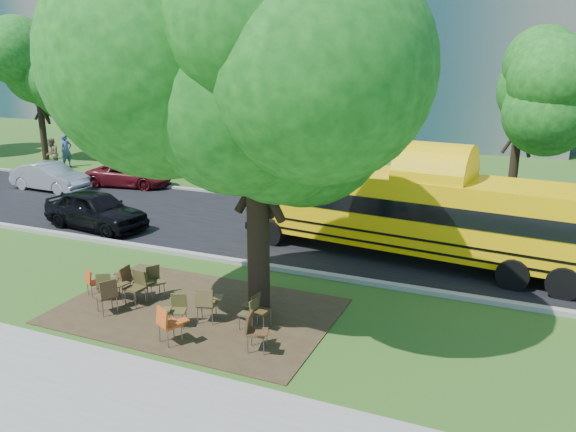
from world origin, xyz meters
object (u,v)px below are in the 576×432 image
at_px(chair_12, 259,308).
at_px(bg_car_red, 131,175).
at_px(main_tree, 256,83).
at_px(chair_2, 108,293).
at_px(chair_1, 93,280).
at_px(chair_3, 135,284).
at_px(chair_10, 153,279).
at_px(pedestrian_b, 52,154).
at_px(chair_9, 142,282).
at_px(pedestrian_a, 66,151).
at_px(chair_7, 255,329).
at_px(chair_6, 250,310).
at_px(bg_car_silver, 50,177).
at_px(chair_4, 168,322).
at_px(school_bus, 429,213).
at_px(chair_0, 105,283).
at_px(chair_8, 122,279).
at_px(chair_11, 207,301).
at_px(chair_5, 177,307).
at_px(black_car, 96,210).

xyz_separation_m(chair_12, bg_car_red, (-12.82, 11.44, 0.09)).
height_order(main_tree, chair_2, main_tree).
bearing_deg(chair_1, chair_3, 30.29).
bearing_deg(bg_car_red, chair_10, -148.25).
xyz_separation_m(chair_1, pedestrian_b, (-14.94, 13.46, 0.43)).
distance_m(chair_9, pedestrian_a, 21.44).
xyz_separation_m(chair_7, chair_12, (-0.42, 1.10, -0.05)).
bearing_deg(chair_6, chair_7, -144.70).
height_order(chair_6, bg_car_silver, bg_car_silver).
xyz_separation_m(main_tree, chair_7, (0.81, -1.89, -5.19)).
bearing_deg(chair_4, school_bus, 85.42).
bearing_deg(chair_12, chair_0, -80.03).
xyz_separation_m(chair_4, chair_8, (-2.59, 1.61, 0.02)).
bearing_deg(chair_3, pedestrian_a, -34.26).
relative_size(chair_1, chair_4, 0.85).
bearing_deg(bg_car_silver, chair_11, -120.53).
bearing_deg(chair_5, chair_6, 177.72).
height_order(chair_3, black_car, black_car).
distance_m(chair_4, pedestrian_b, 23.65).
distance_m(chair_3, black_car, 7.65).
xyz_separation_m(school_bus, chair_6, (-3.05, -6.47, -1.10)).
relative_size(chair_8, pedestrian_b, 0.53).
distance_m(school_bus, pedestrian_b, 23.86).
bearing_deg(chair_12, chair_6, -33.77).
bearing_deg(chair_6, pedestrian_a, 57.32).
bearing_deg(chair_2, pedestrian_b, 77.37).
bearing_deg(black_car, school_bus, -76.28).
distance_m(chair_3, chair_5, 1.84).
xyz_separation_m(bg_car_red, pedestrian_b, (-7.07, 1.87, 0.31)).
height_order(chair_2, chair_10, chair_2).
height_order(chair_9, chair_11, chair_11).
bearing_deg(bg_car_red, chair_7, -142.28).
distance_m(chair_5, chair_6, 1.80).
bearing_deg(black_car, chair_5, -119.78).
bearing_deg(black_car, chair_11, -115.61).
bearing_deg(main_tree, chair_7, -66.83).
height_order(chair_5, chair_9, chair_9).
xyz_separation_m(chair_0, bg_car_silver, (-11.43, 9.39, 0.17)).
bearing_deg(chair_3, bg_car_red, -43.92).
xyz_separation_m(chair_3, pedestrian_a, (-16.15, 14.35, 0.39)).
bearing_deg(chair_2, black_car, 72.21).
bearing_deg(black_car, chair_3, -123.79).
bearing_deg(bg_car_red, chair_12, -140.59).
bearing_deg(bg_car_red, chair_6, -141.35).
distance_m(chair_9, pedestrian_b, 20.95).
bearing_deg(chair_0, black_car, 102.18).
xyz_separation_m(chair_4, chair_9, (-2.05, 1.75, -0.03)).
relative_size(school_bus, chair_10, 12.77).
bearing_deg(chair_11, chair_8, 157.41).
xyz_separation_m(chair_4, black_car, (-7.81, 6.53, 0.16)).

